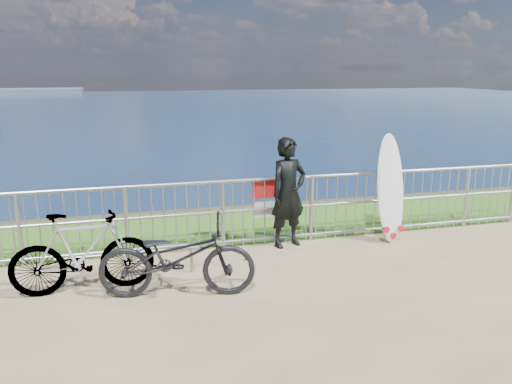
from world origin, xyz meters
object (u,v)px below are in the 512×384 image
object	(u,v)px
bicycle_near	(177,257)
bicycle_far	(82,253)
surfboard	(390,192)
surfer	(288,193)

from	to	relation	value
bicycle_near	bicycle_far	size ratio (longest dim) A/B	1.10
bicycle_far	surfboard	bearing A→B (deg)	-82.39
surfboard	bicycle_near	bearing A→B (deg)	-161.25
surfer	surfboard	world-z (taller)	surfboard
surfboard	bicycle_near	size ratio (longest dim) A/B	0.92
bicycle_near	surfer	bearing A→B (deg)	-43.36
surfer	bicycle_near	bearing A→B (deg)	-160.52
surfboard	bicycle_near	world-z (taller)	surfboard
surfer	bicycle_near	xyz separation A→B (m)	(-1.94, -1.42, -0.37)
surfboard	bicycle_far	world-z (taller)	surfboard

